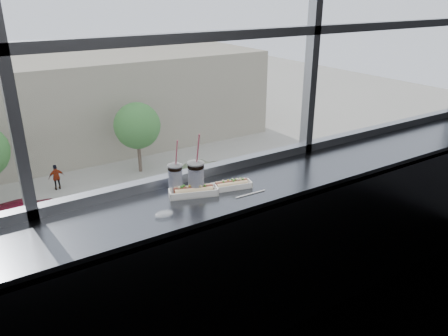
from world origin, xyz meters
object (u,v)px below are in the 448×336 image
hotdog_tray_right (231,185)px  pedestrian_c (56,175)px  soda_cup_left (175,177)px  tree_right (137,126)px  loose_straw (251,194)px  wrapper (164,214)px  hotdog_tray_left (194,191)px  soda_cup_right (196,177)px  car_far_c (202,166)px  car_far_b (20,208)px  car_near_d (142,248)px  car_near_c (41,279)px

hotdog_tray_right → pedestrian_c: bearing=95.5°
soda_cup_left → tree_right: soda_cup_left is taller
loose_straw → wrapper: bearing=178.1°
hotdog_tray_left → soda_cup_right: soda_cup_right is taller
hotdog_tray_left → soda_cup_right: size_ratio=0.80×
loose_straw → pedestrian_c: (3.84, 28.43, -10.94)m
car_far_c → tree_right: tree_right is taller
soda_cup_right → wrapper: 0.35m
wrapper → tree_right: bearing=69.3°
hotdog_tray_right → car_far_c: 29.88m
tree_right → car_far_b: bearing=-156.8°
loose_straw → car_near_d: size_ratio=0.04×
car_near_d → car_far_b: car_far_b is taller
hotdog_tray_left → tree_right: size_ratio=0.06×
soda_cup_right → car_far_b: size_ratio=0.06×
hotdog_tray_right → tree_right: 31.20m
hotdog_tray_right → soda_cup_left: 0.36m
wrapper → car_far_b: (1.38, 24.38, -10.99)m
car_far_c → soda_cup_left: bearing=145.4°
wrapper → tree_right: wrapper is taller
hotdog_tray_left → pedestrian_c: (4.14, 28.25, -10.97)m
tree_right → car_near_c: bearing=-129.0°
car_near_c → pedestrian_c: size_ratio=2.83×
soda_cup_right → wrapper: size_ratio=3.76×
car_near_c → car_far_b: 8.01m
hotdog_tray_left → car_far_b: 26.64m
car_far_b → wrapper: bearing=170.2°
hotdog_tray_left → tree_right: 31.25m
hotdog_tray_left → car_near_d: size_ratio=0.05×
pedestrian_c → hotdog_tray_left: bearing=81.7°
wrapper → car_near_d: 20.61m
wrapper → tree_right: size_ratio=0.02×
hotdog_tray_right → car_near_c: (0.46, 16.28, -11.01)m
loose_straw → car_far_c: 29.96m
hotdog_tray_right → pedestrian_c: 30.59m
soda_cup_right → pedestrian_c: (4.11, 28.24, -11.05)m
car_near_c → car_far_c: bearing=-64.5°
hotdog_tray_left → hotdog_tray_right: bearing=10.2°
soda_cup_left → car_far_c: (13.81, 24.13, -11.10)m
hotdog_tray_right → pedestrian_c: (3.89, 28.29, -10.96)m
loose_straw → car_near_c: loose_straw is taller
car_far_b → pedestrian_c: pedestrian_c is taller
car_far_c → tree_right: size_ratio=1.12×
car_near_d → pedestrian_c: (-1.47, 12.02, 0.10)m
car_near_c → soda_cup_right: bearing=171.5°
car_far_c → wrapper: bearing=145.3°
hotdog_tray_right → pedestrian_c: hotdog_tray_right is taller
wrapper → pedestrian_c: (4.40, 28.39, -10.95)m
wrapper → car_far_b: size_ratio=0.02×
loose_straw → car_near_c: 19.75m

